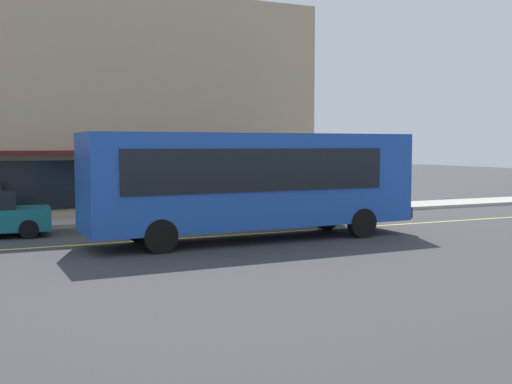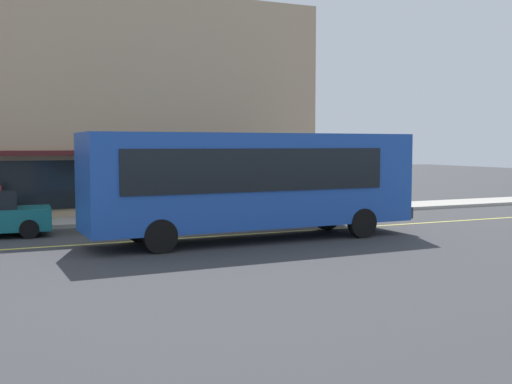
# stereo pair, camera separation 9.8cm
# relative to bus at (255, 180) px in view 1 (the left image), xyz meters

# --- Properties ---
(ground) EXTENTS (120.00, 120.00, 0.00)m
(ground) POSITION_rel_bus_xyz_m (-2.90, 1.28, -1.99)
(ground) COLOR #38383A
(sidewalk) EXTENTS (80.00, 2.53, 0.15)m
(sidewalk) POSITION_rel_bus_xyz_m (-2.90, 6.66, -1.91)
(sidewalk) COLOR #B2ADA3
(sidewalk) RESTS_ON ground
(lane_centre_stripe) EXTENTS (36.00, 0.16, 0.01)m
(lane_centre_stripe) POSITION_rel_bus_xyz_m (-2.90, 1.28, -1.98)
(lane_centre_stripe) COLOR #D8D14C
(lane_centre_stripe) RESTS_ON ground
(storefront_building) EXTENTS (21.76, 12.00, 9.74)m
(storefront_building) POSITION_rel_bus_xyz_m (-4.15, 13.61, 2.88)
(storefront_building) COLOR tan
(storefront_building) RESTS_ON ground
(bus) EXTENTS (11.19, 2.82, 3.50)m
(bus) POSITION_rel_bus_xyz_m (0.00, 0.00, 0.00)
(bus) COLOR #1E4CAD
(bus) RESTS_ON ground
(car_yellow) EXTENTS (4.35, 1.96, 1.52)m
(car_yellow) POSITION_rel_bus_xyz_m (-2.44, 4.20, -1.24)
(car_yellow) COLOR yellow
(car_yellow) RESTS_ON ground
(car_navy) EXTENTS (4.38, 2.01, 1.52)m
(car_navy) POSITION_rel_bus_xyz_m (3.71, 4.34, -1.24)
(car_navy) COLOR navy
(car_navy) RESTS_ON ground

